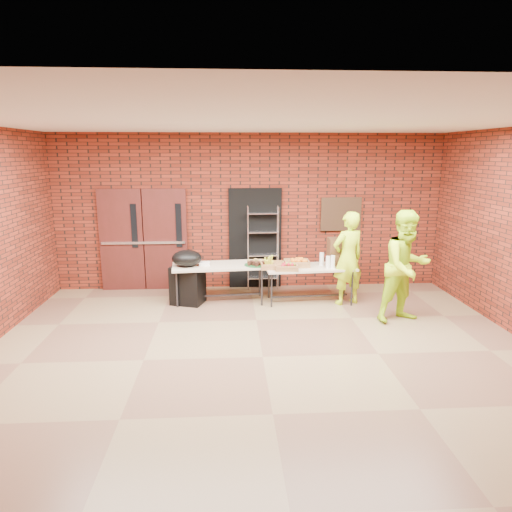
{
  "coord_description": "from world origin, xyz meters",
  "views": [
    {
      "loc": [
        -0.46,
        -5.91,
        2.79
      ],
      "look_at": [
        -0.01,
        1.4,
        1.14
      ],
      "focal_mm": 32.0,
      "sensor_mm": 36.0,
      "label": 1
    }
  ],
  "objects": [
    {
      "name": "bronze_plaque",
      "position": [
        1.9,
        3.45,
        1.55
      ],
      "size": [
        0.85,
        0.04,
        0.7
      ],
      "primitive_type": "cube",
      "color": "#3B2617",
      "rests_on": "room"
    },
    {
      "name": "covered_grill",
      "position": [
        -1.24,
        2.44,
        0.52
      ],
      "size": [
        0.69,
        0.63,
        1.03
      ],
      "rotation": [
        0.0,
        0.0,
        -0.32
      ],
      "color": "black",
      "rests_on": "room"
    },
    {
      "name": "table_right",
      "position": [
        1.08,
        2.39,
        0.64
      ],
      "size": [
        1.74,
        0.82,
        0.7
      ],
      "rotation": [
        0.0,
        0.0,
        0.07
      ],
      "color": "#C1B294",
      "rests_on": "room"
    },
    {
      "name": "dark_doorway",
      "position": [
        0.1,
        3.46,
        1.05
      ],
      "size": [
        1.1,
        0.06,
        2.1
      ],
      "primitive_type": "cube",
      "color": "black",
      "rests_on": "room"
    },
    {
      "name": "basket_oranges",
      "position": [
        0.83,
        2.44,
        0.76
      ],
      "size": [
        0.46,
        0.36,
        0.14
      ],
      "color": "#A77043",
      "rests_on": "table_right"
    },
    {
      "name": "table_left",
      "position": [
        -0.64,
        2.51,
        0.67
      ],
      "size": [
        1.82,
        0.88,
        0.73
      ],
      "rotation": [
        0.0,
        0.0,
        0.08
      ],
      "color": "#C1B294",
      "rests_on": "room"
    },
    {
      "name": "cup_stack_mid",
      "position": [
        1.47,
        2.23,
        0.82
      ],
      "size": [
        0.08,
        0.08,
        0.24
      ],
      "primitive_type": "cylinder",
      "color": "white",
      "rests_on": "table_right"
    },
    {
      "name": "coffee_dispenser",
      "position": [
        1.65,
        2.52,
        0.95
      ],
      "size": [
        0.39,
        0.35,
        0.51
      ],
      "primitive_type": "cube",
      "color": "brown",
      "rests_on": "table_right"
    },
    {
      "name": "wire_rack",
      "position": [
        0.25,
        3.32,
        0.87
      ],
      "size": [
        0.64,
        0.23,
        1.74
      ],
      "primitive_type": null,
      "rotation": [
        0.0,
        0.0,
        0.02
      ],
      "color": "silver",
      "rests_on": "room"
    },
    {
      "name": "basket_bananas",
      "position": [
        0.36,
        2.31,
        0.76
      ],
      "size": [
        0.44,
        0.35,
        0.14
      ],
      "color": "#A77043",
      "rests_on": "table_right"
    },
    {
      "name": "volunteer_man",
      "position": [
        2.5,
        1.29,
        0.95
      ],
      "size": [
        1.1,
        0.97,
        1.89
      ],
      "primitive_type": "imported",
      "rotation": [
        0.0,
        0.0,
        0.32
      ],
      "color": "#C4F71B",
      "rests_on": "room"
    },
    {
      "name": "cup_stack_front",
      "position": [
        1.38,
        2.24,
        0.81
      ],
      "size": [
        0.08,
        0.08,
        0.23
      ],
      "primitive_type": "cylinder",
      "color": "white",
      "rests_on": "table_right"
    },
    {
      "name": "muffin_tray",
      "position": [
        0.05,
        2.43,
        0.78
      ],
      "size": [
        0.44,
        0.44,
        0.11
      ],
      "color": "#165424",
      "rests_on": "table_left"
    },
    {
      "name": "cup_stack_back",
      "position": [
        1.31,
        2.46,
        0.82
      ],
      "size": [
        0.08,
        0.08,
        0.25
      ],
      "primitive_type": "cylinder",
      "color": "white",
      "rests_on": "table_right"
    },
    {
      "name": "basket_apples",
      "position": [
        0.59,
        2.17,
        0.75
      ],
      "size": [
        0.42,
        0.33,
        0.13
      ],
      "color": "#A77043",
      "rests_on": "table_right"
    },
    {
      "name": "room",
      "position": [
        0.0,
        0.0,
        1.6
      ],
      "size": [
        8.08,
        7.08,
        3.28
      ],
      "color": "brown",
      "rests_on": "ground"
    },
    {
      "name": "volunteer_woman",
      "position": [
        1.76,
        2.24,
        0.88
      ],
      "size": [
        0.75,
        0.62,
        1.76
      ],
      "primitive_type": "imported",
      "rotation": [
        0.0,
        0.0,
        3.5
      ],
      "color": "#C4F71B",
      "rests_on": "room"
    },
    {
      "name": "double_doors",
      "position": [
        -2.2,
        3.44,
        1.05
      ],
      "size": [
        1.78,
        0.12,
        2.1
      ],
      "color": "#491714",
      "rests_on": "room"
    },
    {
      "name": "napkin_box",
      "position": [
        -0.91,
        2.48,
        0.76
      ],
      "size": [
        0.19,
        0.13,
        0.06
      ],
      "primitive_type": "cube",
      "color": "white",
      "rests_on": "table_left"
    }
  ]
}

